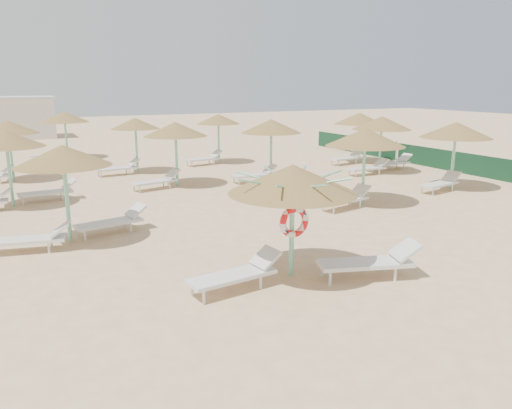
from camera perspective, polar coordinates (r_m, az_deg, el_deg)
name	(u,v)px	position (r m, az deg, el deg)	size (l,w,h in m)	color
ground	(291,269)	(11.77, 4.03, -7.41)	(120.00, 120.00, 0.00)	#DFBB88
main_palapa	(293,180)	(10.83, 4.20, 2.82)	(2.83, 2.83, 2.54)	#76CDAB
lounger_main_a	(238,273)	(10.55, -2.12, -7.86)	(2.11, 0.87, 0.75)	silver
lounger_main_b	(371,261)	(11.42, 13.06, -6.34)	(2.33, 1.32, 0.81)	silver
palapa_field	(229,128)	(22.18, -3.11, 8.67)	(20.78, 19.42, 2.72)	#76CDAB
windbreak_fence	(424,156)	(27.85, 18.67, 5.24)	(0.08, 19.84, 1.10)	#1B5228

